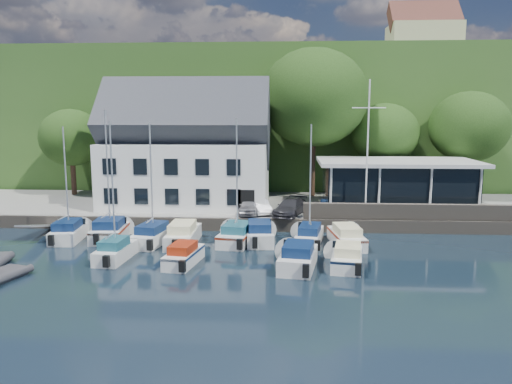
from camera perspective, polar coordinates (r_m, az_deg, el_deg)
ground at (r=28.04m, az=0.01°, el=-9.83°), size 180.00×180.00×0.00m
quay at (r=44.84m, az=1.31°, el=-1.94°), size 60.00×13.00×1.00m
quay_face at (r=38.48m, az=0.96°, el=-3.80°), size 60.00×0.30×1.00m
hillside at (r=88.50m, az=2.37°, el=8.41°), size 160.00×75.00×16.00m
field_patch at (r=96.95m, az=7.35°, el=13.23°), size 50.00×30.00×0.30m
farmhouse at (r=81.84m, az=18.56°, el=16.40°), size 10.40×7.00×8.20m
harbor_building at (r=43.98m, az=-7.89°, el=4.14°), size 14.40×8.20×8.70m
club_pavilion at (r=43.94m, az=15.74°, el=0.86°), size 13.20×7.20×4.10m
seawall at (r=40.01m, az=18.44°, el=-2.16°), size 18.00×0.50×1.20m
gangway at (r=40.83m, az=-23.06°, el=-4.51°), size 1.20×6.00×1.40m
car_silver at (r=40.12m, az=-0.78°, el=-1.59°), size 1.58×3.80×1.29m
car_white at (r=40.31m, az=0.54°, el=-1.68°), size 2.03×3.54×1.10m
car_dgrey at (r=39.65m, az=3.93°, el=-1.75°), size 3.13×4.75×1.28m
car_blue at (r=41.26m, az=9.10°, el=-1.46°), size 1.87×3.69×1.21m
flagpole at (r=39.03m, az=12.62°, el=4.73°), size 2.53×0.20×10.53m
tree_0 at (r=52.35m, az=-20.28°, el=4.29°), size 6.16×6.16×8.41m
tree_1 at (r=51.20m, az=-12.47°, el=5.25°), size 7.08×7.08×9.67m
tree_2 at (r=48.28m, az=-2.70°, el=5.73°), size 7.69×7.69×10.51m
tree_3 at (r=48.43m, az=6.58°, el=7.83°), size 10.34×10.34×14.12m
tree_4 at (r=50.17m, az=14.44°, el=4.70°), size 6.56×6.56×8.97m
tree_5 at (r=51.13m, az=23.06°, el=4.95°), size 7.36×7.36×10.06m
boat_r1_0 at (r=37.71m, az=-20.90°, el=1.49°), size 2.66×6.15×8.98m
boat_r1_1 at (r=36.83m, az=-16.60°, el=2.02°), size 2.82×5.95×9.59m
boat_r1_2 at (r=35.09m, az=-11.87°, el=1.30°), size 3.02×6.83×8.90m
boat_r1_3 at (r=35.27m, az=-8.32°, el=-4.62°), size 2.07×6.83×1.57m
boat_r1_4 at (r=34.43m, az=-2.20°, el=1.37°), size 3.11×6.60×8.93m
boat_r1_5 at (r=35.29m, az=0.43°, el=-4.53°), size 2.52×6.28×1.55m
boat_r1_6 at (r=34.47m, az=6.23°, el=0.97°), size 2.79×6.56×8.50m
boat_r1_7 at (r=35.08m, az=10.30°, el=-4.85°), size 2.79×6.71×1.45m
boat_r2_1 at (r=31.65m, az=-16.05°, el=0.04°), size 2.08×5.56×8.61m
boat_r2_2 at (r=30.64m, az=-8.26°, el=-6.94°), size 2.43×5.52×1.36m
boat_r2_3 at (r=29.72m, az=4.83°, el=-7.20°), size 3.03×6.45×1.54m
boat_r2_4 at (r=30.35m, az=10.39°, el=-7.10°), size 2.76×5.89×1.41m
dinghy_1 at (r=31.04m, az=-27.04°, el=-8.32°), size 2.44×3.24×0.67m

